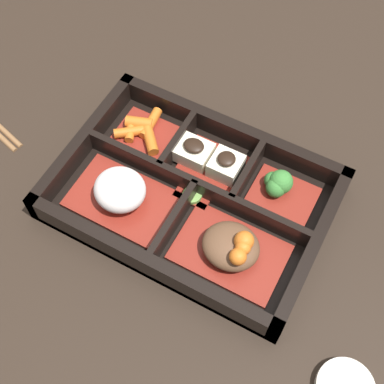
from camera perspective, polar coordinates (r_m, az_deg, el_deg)
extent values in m
plane|color=black|center=(0.65, 0.00, -1.11)|extent=(3.00, 3.00, 0.00)
cube|color=black|center=(0.65, 0.00, -0.89)|extent=(0.32, 0.22, 0.01)
cube|color=black|center=(0.69, 4.12, 6.35)|extent=(0.32, 0.01, 0.04)
cube|color=black|center=(0.60, -4.76, -7.77)|extent=(0.32, 0.01, 0.04)
cube|color=black|center=(0.62, 12.68, -6.07)|extent=(0.01, 0.22, 0.04)
cube|color=black|center=(0.69, -11.33, 5.05)|extent=(0.01, 0.22, 0.04)
cube|color=black|center=(0.64, 0.35, 0.35)|extent=(0.29, 0.01, 0.04)
cube|color=black|center=(0.65, 5.80, 1.60)|extent=(0.01, 0.09, 0.04)
cube|color=black|center=(0.67, -1.58, 4.90)|extent=(0.01, 0.09, 0.04)
cube|color=black|center=(0.62, -1.95, -3.32)|extent=(0.01, 0.10, 0.04)
cube|color=maroon|center=(0.61, 4.05, -6.44)|extent=(0.12, 0.08, 0.01)
ellipsoid|color=brown|center=(0.60, 4.15, -5.78)|extent=(0.07, 0.06, 0.03)
sphere|color=#D1661E|center=(0.58, 5.46, -5.90)|extent=(0.02, 0.02, 0.02)
sphere|color=#D1661E|center=(0.57, 4.92, -6.89)|extent=(0.02, 0.02, 0.02)
sphere|color=#D1661E|center=(0.58, 5.58, -5.20)|extent=(0.02, 0.02, 0.02)
cube|color=maroon|center=(0.65, -7.46, -0.83)|extent=(0.12, 0.08, 0.01)
ellipsoid|color=silver|center=(0.63, -7.70, 0.23)|extent=(0.06, 0.06, 0.04)
cube|color=maroon|center=(0.65, 9.57, -0.58)|extent=(0.08, 0.07, 0.01)
sphere|color=#387A33|center=(0.64, 9.44, 1.06)|extent=(0.03, 0.03, 0.03)
sphere|color=#387A33|center=(0.64, 8.94, 0.49)|extent=(0.02, 0.02, 0.02)
sphere|color=#387A33|center=(0.65, 8.60, 1.25)|extent=(0.02, 0.02, 0.02)
cube|color=maroon|center=(0.67, 1.99, 2.85)|extent=(0.08, 0.07, 0.01)
cube|color=beige|center=(0.65, 3.62, 2.80)|extent=(0.04, 0.04, 0.02)
ellipsoid|color=black|center=(0.64, 3.70, 3.56)|extent=(0.02, 0.02, 0.01)
cube|color=beige|center=(0.66, 0.19, 4.27)|extent=(0.04, 0.04, 0.02)
ellipsoid|color=black|center=(0.65, 0.19, 4.98)|extent=(0.03, 0.02, 0.01)
cube|color=maroon|center=(0.69, -5.04, 5.97)|extent=(0.07, 0.07, 0.01)
cylinder|color=#D1661E|center=(0.69, -6.72, 6.39)|extent=(0.04, 0.03, 0.01)
cylinder|color=#D1661E|center=(0.68, -4.47, 5.50)|extent=(0.04, 0.04, 0.01)
cylinder|color=#D1661E|center=(0.69, -6.58, 6.53)|extent=(0.02, 0.03, 0.01)
cylinder|color=#D1661E|center=(0.69, -5.66, 7.35)|extent=(0.04, 0.03, 0.02)
cylinder|color=#D1661E|center=(0.69, -4.44, 7.33)|extent=(0.02, 0.05, 0.01)
cube|color=maroon|center=(0.65, 0.23, 0.04)|extent=(0.04, 0.04, 0.01)
cylinder|color=#75A84C|center=(0.64, 0.31, 0.33)|extent=(0.03, 0.03, 0.00)
cylinder|color=#75A84C|center=(0.64, 0.28, -0.09)|extent=(0.02, 0.02, 0.01)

